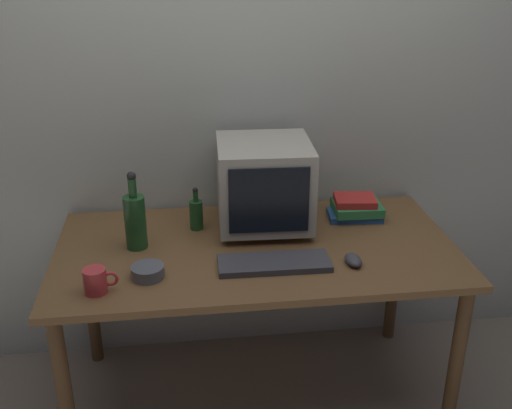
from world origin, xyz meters
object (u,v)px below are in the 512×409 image
object	(u,v)px
computer_mouse	(353,260)
bottle_tall	(135,220)
keyboard	(274,263)
bottle_short	(196,213)
book_stack	(356,208)
mug	(96,281)
cd_spindle	(148,272)
crt_monitor	(264,184)

from	to	relation	value
computer_mouse	bottle_tall	bearing A→B (deg)	157.56
keyboard	bottle_short	distance (m)	0.46
bottle_tall	book_stack	xyz separation A→B (m)	(0.94, 0.16, -0.07)
bottle_short	mug	distance (m)	0.59
keyboard	cd_spindle	bearing A→B (deg)	-176.27
bottle_tall	cd_spindle	xyz separation A→B (m)	(0.05, -0.24, -0.10)
bottle_tall	bottle_short	distance (m)	0.28
bottle_tall	cd_spindle	world-z (taller)	bottle_tall
crt_monitor	bottle_short	xyz separation A→B (m)	(-0.28, 0.01, -0.12)
crt_monitor	cd_spindle	size ratio (longest dim) A/B	3.34
keyboard	crt_monitor	bearing A→B (deg)	89.41
computer_mouse	book_stack	size ratio (longest dim) A/B	0.42
bottle_tall	mug	xyz separation A→B (m)	(-0.12, -0.32, -0.07)
book_stack	crt_monitor	bearing A→B (deg)	-175.35
mug	crt_monitor	bearing A→B (deg)	34.69
cd_spindle	mug	bearing A→B (deg)	-155.00
bottle_tall	keyboard	bearing A→B (deg)	-23.24
bottle_tall	bottle_short	world-z (taller)	bottle_tall
computer_mouse	mug	distance (m)	0.94
computer_mouse	bottle_tall	xyz separation A→B (m)	(-0.81, 0.25, 0.10)
bottle_tall	cd_spindle	bearing A→B (deg)	-78.35
keyboard	cd_spindle	xyz separation A→B (m)	(-0.47, -0.02, 0.01)
computer_mouse	bottle_tall	size ratio (longest dim) A/B	0.31
cd_spindle	bottle_short	bearing A→B (deg)	63.44
computer_mouse	bottle_short	distance (m)	0.69
bottle_short	book_stack	size ratio (longest dim) A/B	0.78
bottle_short	mug	bearing A→B (deg)	-128.12
crt_monitor	book_stack	world-z (taller)	crt_monitor
mug	cd_spindle	bearing A→B (deg)	25.00
computer_mouse	book_stack	bearing A→B (deg)	67.35
keyboard	computer_mouse	size ratio (longest dim) A/B	4.20
keyboard	cd_spindle	world-z (taller)	cd_spindle
keyboard	mug	xyz separation A→B (m)	(-0.64, -0.10, 0.03)
crt_monitor	book_stack	xyz separation A→B (m)	(0.41, 0.03, -0.15)
bottle_short	crt_monitor	bearing A→B (deg)	-2.69
keyboard	mug	bearing A→B (deg)	-169.89
crt_monitor	bottle_tall	distance (m)	0.54
keyboard	computer_mouse	bearing A→B (deg)	-3.54
keyboard	computer_mouse	distance (m)	0.30
bottle_short	mug	xyz separation A→B (m)	(-0.36, -0.46, -0.02)
book_stack	mug	xyz separation A→B (m)	(-1.06, -0.48, -0.00)
crt_monitor	mug	world-z (taller)	crt_monitor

